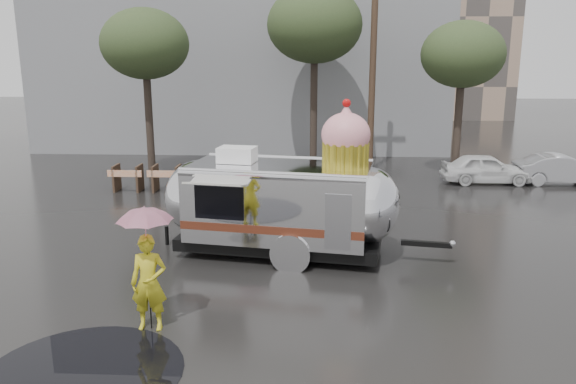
{
  "coord_description": "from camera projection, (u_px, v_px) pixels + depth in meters",
  "views": [
    {
      "loc": [
        0.06,
        -10.63,
        5.02
      ],
      "look_at": [
        -0.61,
        3.28,
        1.65
      ],
      "focal_mm": 35.0,
      "sensor_mm": 36.0,
      "label": 1
    }
  ],
  "objects": [
    {
      "name": "tree_right",
      "position": [
        463.0,
        55.0,
        22.65
      ],
      "size": [
        3.36,
        3.36,
        6.42
      ],
      "color": "#382D26",
      "rests_on": "ground"
    },
    {
      "name": "tree_left",
      "position": [
        145.0,
        45.0,
        23.16
      ],
      "size": [
        3.64,
        3.64,
        6.95
      ],
      "color": "#382D26",
      "rests_on": "ground"
    },
    {
      "name": "umbrella_pink",
      "position": [
        146.0,
        229.0,
        10.18
      ],
      "size": [
        1.25,
        1.25,
        2.4
      ],
      "color": "pink",
      "rests_on": "ground"
    },
    {
      "name": "ground",
      "position": [
        310.0,
        308.0,
        11.5
      ],
      "size": [
        120.0,
        120.0,
        0.0
      ],
      "primitive_type": "plane",
      "color": "black",
      "rests_on": "ground"
    },
    {
      "name": "grey_building",
      "position": [
        248.0,
        31.0,
        33.46
      ],
      "size": [
        22.0,
        12.0,
        13.0
      ],
      "primitive_type": "cube",
      "color": "slate",
      "rests_on": "ground"
    },
    {
      "name": "person_left",
      "position": [
        149.0,
        283.0,
        10.43
      ],
      "size": [
        0.68,
        0.46,
        1.84
      ],
      "primitive_type": "imported",
      "rotation": [
        0.0,
        0.0,
        0.03
      ],
      "color": "gold",
      "rests_on": "ground"
    },
    {
      "name": "tree_mid",
      "position": [
        315.0,
        25.0,
        24.57
      ],
      "size": [
        4.2,
        4.2,
        8.03
      ],
      "color": "#382D26",
      "rests_on": "ground"
    },
    {
      "name": "barricade_row",
      "position": [
        167.0,
        178.0,
        21.31
      ],
      "size": [
        4.3,
        0.8,
        1.0
      ],
      "color": "#473323",
      "rests_on": "ground"
    },
    {
      "name": "puddles",
      "position": [
        230.0,
        332.0,
        10.48
      ],
      "size": [
        12.47,
        10.96,
        0.01
      ],
      "color": "black",
      "rests_on": "ground"
    },
    {
      "name": "airstream_trailer",
      "position": [
        284.0,
        200.0,
        14.36
      ],
      "size": [
        7.56,
        3.34,
        4.11
      ],
      "rotation": [
        0.0,
        0.0,
        -0.17
      ],
      "color": "silver",
      "rests_on": "ground"
    },
    {
      "name": "utility_pole",
      "position": [
        373.0,
        66.0,
        23.89
      ],
      "size": [
        1.6,
        0.28,
        9.0
      ],
      "color": "#473323",
      "rests_on": "ground"
    }
  ]
}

